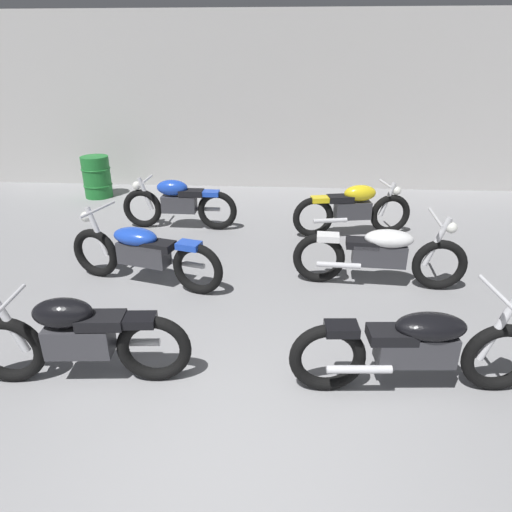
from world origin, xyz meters
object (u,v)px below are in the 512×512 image
motorcycle_left_row_0 (78,338)px  motorcycle_right_row_2 (353,209)px  motorcycle_right_row_0 (417,347)px  motorcycle_left_row_1 (143,252)px  oil_drum (97,177)px  motorcycle_left_row_2 (179,202)px  motorcycle_right_row_1 (380,253)px

motorcycle_left_row_0 → motorcycle_right_row_2: size_ratio=1.01×
motorcycle_left_row_0 → motorcycle_right_row_0: size_ratio=0.91×
motorcycle_left_row_1 → motorcycle_right_row_2: size_ratio=1.08×
motorcycle_left_row_0 → motorcycle_left_row_1: motorcycle_left_row_1 is taller
motorcycle_left_row_1 → oil_drum: motorcycle_left_row_1 is taller
motorcycle_left_row_0 → oil_drum: 6.15m
motorcycle_left_row_1 → motorcycle_left_row_0: bearing=-90.1°
motorcycle_left_row_1 → motorcycle_left_row_2: motorcycle_left_row_1 is taller
motorcycle_left_row_0 → oil_drum: motorcycle_left_row_0 is taller
motorcycle_left_row_0 → motorcycle_right_row_1: 3.65m
motorcycle_left_row_1 → oil_drum: bearing=119.1°
motorcycle_left_row_0 → oil_drum: size_ratio=2.32×
motorcycle_left_row_0 → motorcycle_left_row_1: size_ratio=0.93×
motorcycle_left_row_2 → oil_drum: size_ratio=2.32×
motorcycle_left_row_0 → motorcycle_left_row_1: bearing=89.9°
motorcycle_left_row_1 → motorcycle_right_row_2: (2.90, 1.95, 0.01)m
motorcycle_right_row_0 → motorcycle_left_row_0: bearing=-178.6°
motorcycle_left_row_2 → motorcycle_right_row_1: bearing=-32.5°
motorcycle_right_row_2 → oil_drum: (-5.04, 1.90, -0.03)m
motorcycle_left_row_0 → motorcycle_right_row_0: 2.96m
motorcycle_left_row_1 → motorcycle_left_row_2: 2.09m
motorcycle_left_row_1 → motorcycle_right_row_2: bearing=34.0°
motorcycle_right_row_1 → motorcycle_right_row_2: 1.79m
motorcycle_left_row_1 → motorcycle_right_row_0: (2.95, -1.84, 0.00)m
motorcycle_left_row_0 → motorcycle_left_row_2: bearing=90.1°
motorcycle_left_row_2 → motorcycle_right_row_1: motorcycle_right_row_1 is taller
motorcycle_left_row_2 → oil_drum: (-2.13, 1.76, -0.03)m
motorcycle_right_row_0 → motorcycle_right_row_2: 3.79m
motorcycle_right_row_0 → oil_drum: (-5.09, 5.69, -0.03)m
motorcycle_left_row_0 → motorcycle_right_row_2: (2.90, 3.87, 0.00)m
motorcycle_left_row_0 → motorcycle_left_row_2: same height
motorcycle_right_row_0 → motorcycle_right_row_2: motorcycle_right_row_0 is taller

